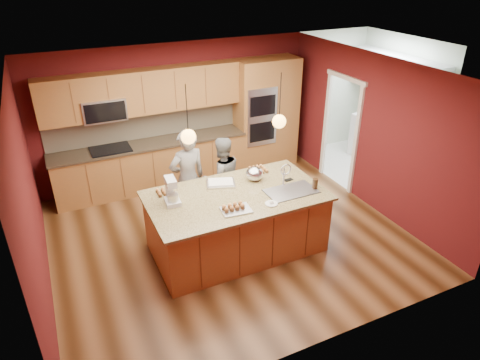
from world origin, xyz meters
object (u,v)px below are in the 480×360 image
island (237,221)px  stand_mixer (171,193)px  person_right (222,178)px  mixing_bowl (254,174)px  person_left (188,179)px

island → stand_mixer: stand_mixer is taller
island → person_right: bearing=80.3°
island → person_right: size_ratio=1.78×
person_right → island: bearing=79.2°
person_right → stand_mixer: size_ratio=3.77×
island → mixing_bowl: size_ratio=9.58×
person_right → mixing_bowl: (0.27, -0.68, 0.34)m
island → person_right: person_right is taller
person_left → stand_mixer: 1.00m
person_left → person_right: size_ratio=1.16×
island → mixing_bowl: (0.44, 0.30, 0.58)m
person_left → person_right: person_left is taller
person_left → person_right: 0.61m
person_left → mixing_bowl: bearing=135.1°
island → mixing_bowl: island is taller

